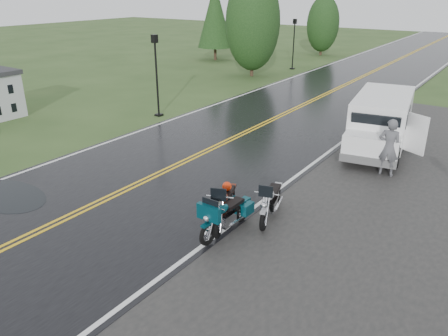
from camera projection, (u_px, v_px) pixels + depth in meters
name	position (u px, v px, depth m)	size (l,w,h in m)	color
ground	(105.00, 201.00, 12.60)	(120.00, 120.00, 0.00)	#2D471E
road	(273.00, 120.00, 20.18)	(8.00, 100.00, 0.04)	black
motorcycle_red	(218.00, 217.00, 10.43)	(0.77, 2.12, 1.25)	#561709
motorcycle_teal	(208.00, 225.00, 10.14)	(0.72, 1.98, 1.17)	#05343E
motorcycle_silver	(264.00, 212.00, 10.76)	(0.72, 1.98, 1.17)	#9EA0A5
van_white	(350.00, 133.00, 15.11)	(1.97, 5.26, 2.07)	white
person_at_van	(389.00, 148.00, 13.92)	(0.69, 0.45, 1.89)	#525257
lamp_post_near_left	(157.00, 76.00, 20.18)	(0.32, 0.32, 3.79)	black
lamp_post_far_left	(294.00, 44.00, 32.06)	(0.31, 0.31, 3.63)	black
tree_left_mid	(253.00, 33.00, 29.13)	(3.64, 3.64, 5.69)	#1E3D19
tree_left_far	(322.00, 30.00, 38.65)	(2.82, 2.82, 4.34)	#1E3D19
pine_left_far	(215.00, 23.00, 35.68)	(2.89, 2.89, 6.01)	#1E3D19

